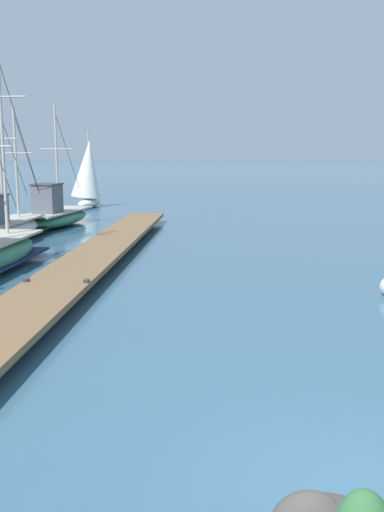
{
  "coord_description": "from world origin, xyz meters",
  "views": [
    {
      "loc": [
        -1.8,
        -6.16,
        3.88
      ],
      "look_at": [
        -2.3,
        7.47,
        1.4
      ],
      "focal_mm": 41.65,
      "sensor_mm": 36.0,
      "label": 1
    }
  ],
  "objects": [
    {
      "name": "floating_dock",
      "position": [
        -5.76,
        13.58,
        0.36
      ],
      "size": [
        2.5,
        24.3,
        0.53
      ],
      "color": "brown",
      "rests_on": "ground"
    },
    {
      "name": "ground_plane",
      "position": [
        0.0,
        0.0,
        0.0
      ],
      "size": [
        400.0,
        400.0,
        0.0
      ],
      "primitive_type": "plane",
      "color": "#38607A"
    },
    {
      "name": "fishing_boat_0",
      "position": [
        -9.75,
        23.11,
        0.61
      ],
      "size": [
        3.0,
        6.35,
        5.97
      ],
      "color": "#337556",
      "rests_on": "ground"
    },
    {
      "name": "distant_sailboat",
      "position": [
        -10.16,
        33.14,
        2.22
      ],
      "size": [
        2.43,
        3.89,
        5.0
      ],
      "color": "silver",
      "rests_on": "ground"
    }
  ]
}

